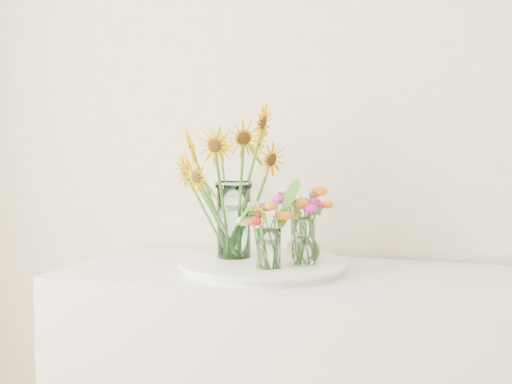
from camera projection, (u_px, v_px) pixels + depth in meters
tray at (262, 266)px, 1.90m from camera, size 0.47×0.47×0.02m
mason_jar at (234, 220)px, 1.95m from camera, size 0.14×0.14×0.24m
sunflower_bouquet at (234, 182)px, 1.94m from camera, size 0.87×0.87×0.47m
small_vase_a at (269, 249)px, 1.79m from camera, size 0.07×0.07×0.12m
wildflower_posy_a at (269, 233)px, 1.79m from camera, size 0.20×0.20×0.21m
small_vase_b at (303, 241)px, 1.85m from camera, size 0.12×0.12×0.14m
wildflower_posy_b at (303, 226)px, 1.85m from camera, size 0.21×0.21×0.23m
small_vase_c at (302, 239)px, 1.95m from camera, size 0.09×0.09×0.12m
wildflower_posy_c at (302, 224)px, 1.95m from camera, size 0.20×0.20×0.21m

